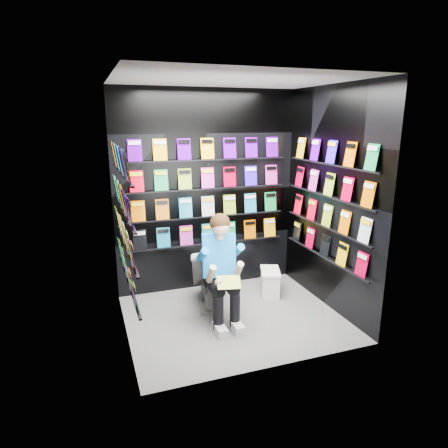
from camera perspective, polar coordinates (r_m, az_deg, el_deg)
name	(u,v)px	position (r m, az deg, el deg)	size (l,w,h in m)	color
floor	(234,318)	(4.73, 1.40, -13.24)	(2.40, 2.40, 0.00)	#5A5A58
ceiling	(235,79)	(4.19, 1.63, 19.97)	(2.40, 2.40, 0.00)	white
wall_back	(207,192)	(5.20, -2.42, 4.58)	(2.40, 0.04, 2.60)	black
wall_front	(277,232)	(3.39, 7.53, -1.13)	(2.40, 0.04, 2.60)	black
wall_left	(119,217)	(4.02, -14.71, 1.03)	(0.04, 2.00, 2.60)	black
wall_right	(330,200)	(4.82, 14.97, 3.28)	(0.04, 2.00, 2.60)	black
comics_back	(208,192)	(5.17, -2.33, 4.58)	(2.10, 0.06, 1.37)	#D96200
comics_left	(123,216)	(4.02, -14.29, 1.14)	(0.06, 1.70, 1.37)	#D96200
comics_right	(328,200)	(4.81, 14.68, 3.31)	(0.06, 1.70, 1.37)	#D96200
toilet	(208,276)	(4.90, -2.26, -7.44)	(0.42, 0.75, 0.73)	white
longbox	(270,283)	(5.30, 6.59, -8.35)	(0.22, 0.39, 0.29)	silver
longbox_lid	(270,271)	(5.24, 6.64, -6.72)	(0.24, 0.41, 0.03)	silver
reader	(218,256)	(4.43, -0.85, -4.61)	(0.49, 0.72, 1.33)	blue
held_comic	(229,282)	(4.18, 0.70, -8.33)	(0.24, 0.01, 0.17)	green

